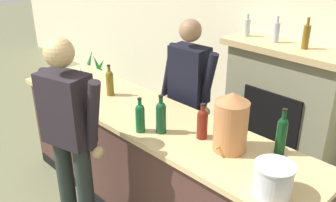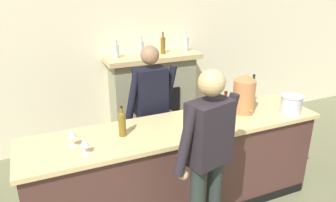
# 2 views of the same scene
# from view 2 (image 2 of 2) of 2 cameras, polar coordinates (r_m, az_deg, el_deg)

# --- Properties ---
(wall_back_panel) EXTENTS (12.00, 0.07, 2.75)m
(wall_back_panel) POSITION_cam_2_polar(r_m,az_deg,el_deg) (4.95, -7.46, 8.52)
(wall_back_panel) COLOR beige
(wall_back_panel) RESTS_ON ground_plane
(bar_counter) EXTENTS (3.13, 0.73, 1.01)m
(bar_counter) POSITION_cam_2_polar(r_m,az_deg,el_deg) (3.60, 1.70, -11.58)
(bar_counter) COLOR #4A2D27
(bar_counter) RESTS_ON ground_plane
(fireplace_stone) EXTENTS (1.40, 0.52, 1.67)m
(fireplace_stone) POSITION_cam_2_polar(r_m,az_deg,el_deg) (5.01, -2.66, 0.65)
(fireplace_stone) COLOR gray
(fireplace_stone) RESTS_ON ground_plane
(person_customer) EXTENTS (0.64, 0.38, 1.80)m
(person_customer) POSITION_cam_2_polar(r_m,az_deg,el_deg) (2.76, 6.83, -10.64)
(person_customer) COLOR #232B27
(person_customer) RESTS_ON ground_plane
(person_bartender) EXTENTS (0.66, 0.33, 1.73)m
(person_bartender) POSITION_cam_2_polar(r_m,az_deg,el_deg) (3.83, -2.95, -1.78)
(person_bartender) COLOR #3B3743
(person_bartender) RESTS_ON ground_plane
(copper_dispenser) EXTENTS (0.25, 0.28, 0.44)m
(copper_dispenser) POSITION_cam_2_polar(r_m,az_deg,el_deg) (3.69, 13.12, 1.30)
(copper_dispenser) COLOR #B67243
(copper_dispenser) RESTS_ON bar_counter
(ice_bucket_steel) EXTENTS (0.24, 0.24, 0.20)m
(ice_bucket_steel) POSITION_cam_2_polar(r_m,az_deg,el_deg) (3.88, 20.65, -0.50)
(ice_bucket_steel) COLOR silver
(ice_bucket_steel) RESTS_ON bar_counter
(wine_bottle_burgundy_dark) EXTENTS (0.08, 0.08, 0.28)m
(wine_bottle_burgundy_dark) POSITION_cam_2_polar(r_m,az_deg,el_deg) (3.58, 9.91, -0.70)
(wine_bottle_burgundy_dark) COLOR #601A12
(wine_bottle_burgundy_dark) RESTS_ON bar_counter
(wine_bottle_cabernet_heavy) EXTENTS (0.08, 0.08, 0.31)m
(wine_bottle_cabernet_heavy) POSITION_cam_2_polar(r_m,az_deg,el_deg) (3.31, 7.37, -2.20)
(wine_bottle_cabernet_heavy) COLOR #124222
(wine_bottle_cabernet_heavy) RESTS_ON bar_counter
(wine_bottle_chardonnay_pale) EXTENTS (0.07, 0.07, 0.35)m
(wine_bottle_chardonnay_pale) POSITION_cam_2_polar(r_m,az_deg,el_deg) (4.03, 14.53, 1.84)
(wine_bottle_chardonnay_pale) COLOR #0A3215
(wine_bottle_chardonnay_pale) RESTS_ON bar_counter
(wine_bottle_merlot_tall) EXTENTS (0.07, 0.07, 0.30)m
(wine_bottle_merlot_tall) POSITION_cam_2_polar(r_m,az_deg,el_deg) (3.13, -8.00, -3.76)
(wine_bottle_merlot_tall) COLOR brown
(wine_bottle_merlot_tall) RESTS_ON bar_counter
(wine_bottle_port_short) EXTENTS (0.07, 0.07, 0.28)m
(wine_bottle_port_short) POSITION_cam_2_polar(r_m,az_deg,el_deg) (3.17, 6.37, -3.47)
(wine_bottle_port_short) COLOR #135327
(wine_bottle_port_short) RESTS_ON bar_counter
(wine_glass_near_bucket) EXTENTS (0.08, 0.08, 0.15)m
(wine_glass_near_bucket) POSITION_cam_2_polar(r_m,az_deg,el_deg) (2.91, -14.36, -7.05)
(wine_glass_near_bucket) COLOR silver
(wine_glass_near_bucket) RESTS_ON bar_counter
(wine_glass_front_left) EXTENTS (0.08, 0.08, 0.17)m
(wine_glass_front_left) POSITION_cam_2_polar(r_m,az_deg,el_deg) (3.04, -16.39, -5.59)
(wine_glass_front_left) COLOR silver
(wine_glass_front_left) RESTS_ON bar_counter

